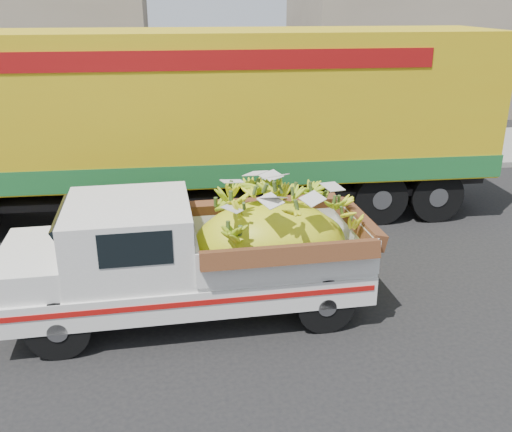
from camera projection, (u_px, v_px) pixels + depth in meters
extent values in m
plane|color=black|center=(68.00, 321.00, 8.25)|extent=(100.00, 100.00, 0.00)
cube|color=gray|center=(107.00, 182.00, 14.28)|extent=(60.00, 0.25, 0.15)
cube|color=gray|center=(114.00, 160.00, 16.22)|extent=(60.00, 4.00, 0.14)
cube|color=gray|center=(467.00, 34.00, 23.55)|extent=(14.00, 6.00, 6.00)
cylinder|color=black|center=(59.00, 328.00, 7.31)|extent=(0.82, 0.26, 0.82)
cylinder|color=black|center=(73.00, 274.00, 8.75)|extent=(0.82, 0.26, 0.82)
cylinder|color=black|center=(325.00, 304.00, 7.90)|extent=(0.82, 0.26, 0.82)
cylinder|color=black|center=(297.00, 256.00, 9.34)|extent=(0.82, 0.26, 0.82)
cube|color=silver|center=(188.00, 277.00, 8.25)|extent=(5.10, 1.95, 0.42)
cube|color=#A50F0C|center=(193.00, 304.00, 7.38)|extent=(4.96, 0.13, 0.08)
cube|color=silver|center=(8.00, 299.00, 7.88)|extent=(0.15, 1.80, 0.15)
cube|color=silver|center=(35.00, 263.00, 7.76)|extent=(0.96, 1.74, 0.39)
cube|color=silver|center=(130.00, 236.00, 7.87)|extent=(1.71, 1.80, 0.97)
cube|color=black|center=(135.00, 250.00, 7.01)|extent=(0.92, 0.03, 0.45)
cube|color=silver|center=(276.00, 240.00, 8.29)|extent=(2.52, 1.89, 0.55)
ellipsoid|color=yellow|center=(269.00, 247.00, 8.31)|extent=(2.27, 1.52, 1.38)
cylinder|color=black|center=(436.00, 195.00, 11.82)|extent=(1.11, 0.35, 1.10)
cylinder|color=black|center=(401.00, 169.00, 13.67)|extent=(1.11, 0.35, 1.10)
cylinder|color=black|center=(380.00, 198.00, 11.67)|extent=(1.11, 0.35, 1.10)
cylinder|color=black|center=(352.00, 170.00, 13.53)|extent=(1.11, 0.35, 1.10)
cylinder|color=black|center=(0.00, 183.00, 12.57)|extent=(1.11, 0.35, 1.10)
cube|color=black|center=(206.00, 179.00, 12.10)|extent=(12.02, 1.31, 0.36)
cube|color=gold|center=(204.00, 103.00, 11.53)|extent=(11.82, 2.80, 2.84)
cube|color=#1C632B|center=(206.00, 159.00, 11.94)|extent=(11.88, 2.83, 0.45)
cube|color=maroon|center=(205.00, 60.00, 10.01)|extent=(8.40, 0.24, 0.35)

